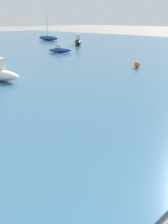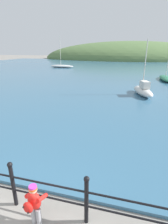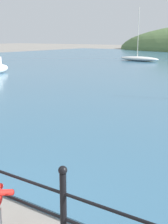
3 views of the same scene
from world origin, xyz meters
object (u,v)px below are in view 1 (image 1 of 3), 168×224
boat_nearest_quay (78,42)px  boat_far_right (48,38)px  boat_blue_hull (60,50)px  mooring_buoy (137,65)px

boat_nearest_quay → boat_far_right: bearing=76.4°
boat_far_right → boat_blue_hull: boat_far_right is taller
boat_nearest_quay → mooring_buoy: boat_nearest_quay is taller
mooring_buoy → boat_far_right: bearing=66.1°
boat_far_right → boat_nearest_quay: size_ratio=1.67×
boat_blue_hull → boat_nearest_quay: bearing=33.0°
boat_nearest_quay → mooring_buoy: size_ratio=7.04×
boat_far_right → boat_blue_hull: size_ratio=2.38×
boat_blue_hull → boat_nearest_quay: size_ratio=0.70×
boat_blue_hull → boat_nearest_quay: (6.06, 3.93, 0.16)m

